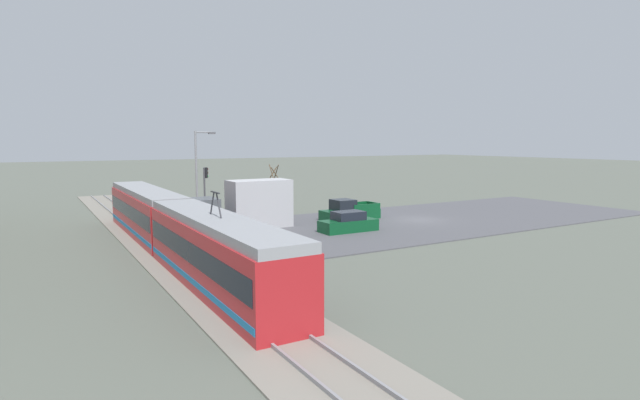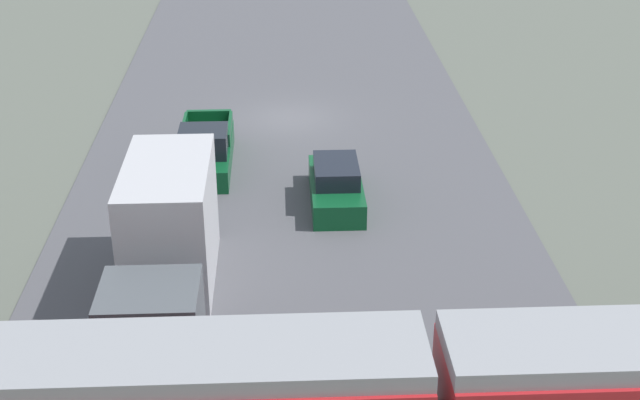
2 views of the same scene
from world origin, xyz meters
The scene contains 5 objects.
ground_plane centered at (0.00, 0.00, 0.00)m, with size 320.00×320.00×0.00m, color #565B51.
road_surface centered at (0.00, 0.00, 0.04)m, with size 16.21×44.53×0.08m.
box_truck centered at (3.68, 14.49, 1.80)m, with size 2.50×8.21×3.73m.
pickup_truck centered at (3.28, 5.11, 0.75)m, with size 1.97×5.21×1.78m.
sedan_car_0 centered at (-1.56, 8.39, 0.71)m, with size 1.79×4.43×1.52m.
Camera 2 is at (0.34, 36.78, 14.19)m, focal length 50.00 mm.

